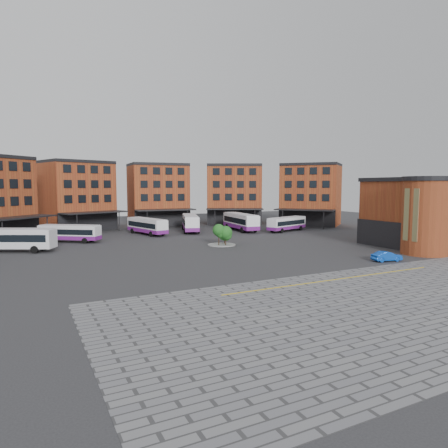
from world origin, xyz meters
name	(u,v)px	position (x,y,z in m)	size (l,w,h in m)	color
ground	(249,258)	(0.00, 0.00, 0.00)	(160.00, 160.00, 0.00)	#28282B
paving_zone	(406,300)	(2.00, -22.00, 0.01)	(50.00, 22.00, 0.02)	slate
yellow_line	(337,279)	(2.00, -14.00, 0.03)	(26.00, 0.15, 0.02)	gold
main_building	(136,196)	(-4.77, 38.25, 7.23)	(94.14, 42.48, 14.60)	brown
east_building	(421,212)	(28.70, -3.06, 5.29)	(17.40, 15.40, 10.60)	brown
tree_island	(223,234)	(2.11, 11.60, 1.81)	(4.40, 4.40, 3.44)	gray
bus_a	(12,238)	(-27.34, 19.64, 1.97)	(11.62, 7.81, 3.32)	silver
bus_b	(70,233)	(-19.05, 26.40, 1.56)	(9.68, 7.92, 2.88)	white
bus_c	(147,226)	(-4.64, 30.84, 1.69)	(5.19, 11.36, 3.12)	white
bus_d	(190,223)	(4.66, 31.65, 1.83)	(6.40, 12.25, 3.38)	white
bus_e	(241,221)	(14.72, 28.64, 1.93)	(4.16, 12.85, 3.56)	white
bus_f	(287,224)	(22.62, 23.26, 1.59)	(10.63, 5.67, 2.93)	white
blue_car	(387,256)	(14.26, -9.34, 0.62)	(1.32, 3.77, 1.24)	#0E45B8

